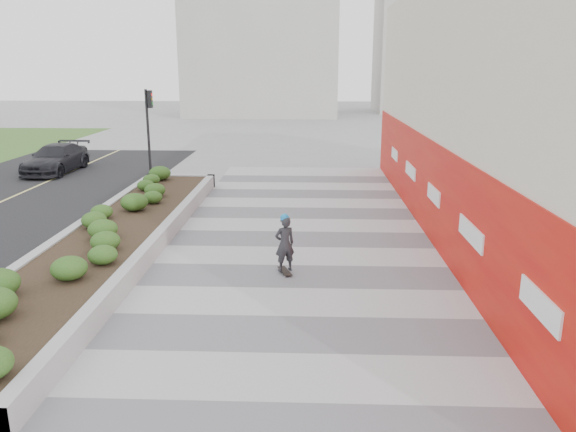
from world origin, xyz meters
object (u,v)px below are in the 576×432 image
Objects in this scene: skateboarder at (285,244)px; car_dark at (56,159)px; planter at (113,236)px; traffic_signal_near at (149,121)px.

car_dark is at bearing 112.06° from skateboarder.
planter is 3.74× the size of car_dark.
traffic_signal_near is 0.87× the size of car_dark.
planter is 5.43m from skateboarder.
traffic_signal_near reaches higher than car_dark.
car_dark is at bearing 120.20° from planter.
skateboarder reaches higher than planter.
car_dark reaches higher than planter.
skateboarder is (6.84, -12.29, -1.95)m from traffic_signal_near.
car_dark is (-12.20, 13.97, -0.11)m from skateboarder.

